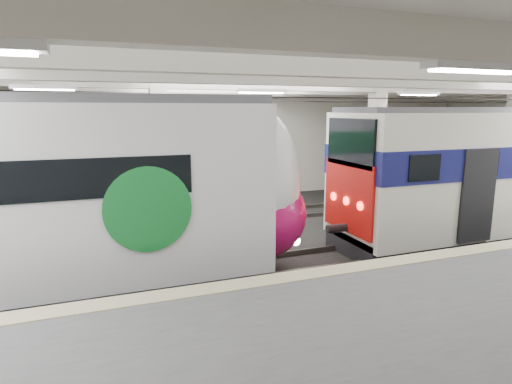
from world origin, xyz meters
name	(u,v)px	position (x,y,z in m)	size (l,w,h in m)	color
station_hall	(319,159)	(0.00, -1.74, 3.24)	(36.00, 24.00, 5.75)	black
modern_emu	(30,203)	(-6.34, 0.00, 2.32)	(14.75, 3.04, 4.71)	white
far_train	(18,168)	(-7.36, 5.50, 2.47)	(15.20, 3.28, 4.79)	white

